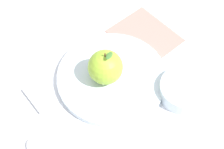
{
  "coord_description": "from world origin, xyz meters",
  "views": [
    {
      "loc": [
        0.22,
        -0.38,
        0.67
      ],
      "look_at": [
        0.04,
        0.03,
        0.02
      ],
      "focal_mm": 53.64,
      "sensor_mm": 36.0,
      "label": 1
    }
  ],
  "objects": [
    {
      "name": "linen_napkin",
      "position": [
        0.07,
        0.19,
        0.0
      ],
      "size": [
        0.21,
        0.2,
        0.0
      ],
      "primitive_type": "cube",
      "rotation": [
        0.0,
        0.0,
        4.25
      ],
      "color": "gray",
      "rests_on": "ground_plane"
    },
    {
      "name": "side_bowl",
      "position": [
        0.21,
        0.06,
        0.02
      ],
      "size": [
        0.11,
        0.11,
        0.04
      ],
      "color": "silver",
      "rests_on": "ground_plane"
    },
    {
      "name": "knife",
      "position": [
        -0.07,
        -0.11,
        0.0
      ],
      "size": [
        0.19,
        0.11,
        0.01
      ],
      "color": "silver",
      "rests_on": "ground_plane"
    },
    {
      "name": "apple",
      "position": [
        0.03,
        0.02,
        0.06
      ],
      "size": [
        0.08,
        0.08,
        0.09
      ],
      "color": "#8CB22D",
      "rests_on": "dinner_plate"
    },
    {
      "name": "dinner_plate",
      "position": [
        0.04,
        0.03,
        0.01
      ],
      "size": [
        0.26,
        0.26,
        0.02
      ],
      "color": "silver",
      "rests_on": "ground_plane"
    },
    {
      "name": "ground_plane",
      "position": [
        0.0,
        0.0,
        0.0
      ],
      "size": [
        2.4,
        2.4,
        0.0
      ],
      "primitive_type": "plane",
      "color": "silver"
    },
    {
      "name": "spoon",
      "position": [
        -0.06,
        -0.18,
        0.01
      ],
      "size": [
        0.16,
        0.1,
        0.01
      ],
      "color": "silver",
      "rests_on": "ground_plane"
    }
  ]
}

